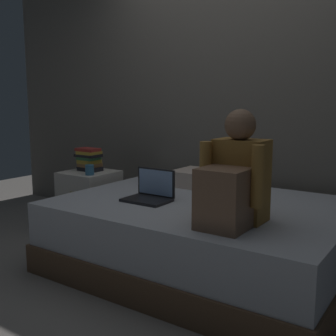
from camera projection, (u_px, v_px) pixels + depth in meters
ground_plane at (155, 276)px, 2.87m from camera, size 8.00×8.00×0.00m
wall_back at (235, 83)px, 3.63m from camera, size 5.60×0.10×2.70m
bed at (203, 236)px, 2.97m from camera, size 2.00×1.50×0.50m
nightstand at (90, 201)px, 3.84m from camera, size 0.44×0.46×0.56m
person_sitting at (234, 181)px, 2.36m from camera, size 0.39×0.44×0.66m
laptop at (150, 193)px, 2.95m from camera, size 0.32×0.23×0.22m
pillow at (208, 179)px, 3.40m from camera, size 0.56×0.36×0.13m
book_stack at (89, 159)px, 3.82m from camera, size 0.23×0.18×0.21m
mug at (90, 170)px, 3.61m from camera, size 0.08×0.08×0.09m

